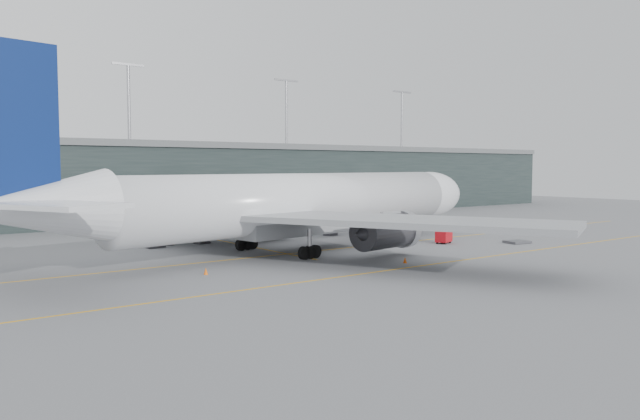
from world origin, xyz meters
TOP-DOWN VIEW (x-y plane):
  - ground at (0.00, 0.00)m, footprint 320.00×320.00m
  - taxiline_a at (0.00, -4.00)m, footprint 160.00×0.25m
  - taxiline_b at (0.00, -20.00)m, footprint 160.00×0.25m
  - taxiline_lead_main at (5.00, 20.00)m, footprint 0.25×60.00m
  - terminal at (-0.00, 58.00)m, footprint 240.00×36.00m
  - main_aircraft at (7.89, -2.66)m, footprint 74.79×69.44m
  - jet_bridge at (20.09, 22.35)m, footprint 10.91×43.86m
  - gse_cart at (27.91, -8.31)m, footprint 2.84×2.29m
  - baggage_dolly at (36.10, -14.25)m, footprint 3.44×2.93m
  - uld_a at (-5.49, 11.05)m, footprint 2.25×1.81m
  - uld_b at (-3.20, 12.66)m, footprint 2.15×1.94m
  - uld_c at (1.33, 11.29)m, footprint 2.19×1.91m
  - cone_nose at (33.05, -4.91)m, footprint 0.41×0.41m
  - cone_wing_stbd at (11.25, -17.64)m, footprint 0.41×0.41m
  - cone_wing_port at (10.41, 9.95)m, footprint 0.49×0.49m
  - cone_tail at (-9.38, -11.16)m, footprint 0.44×0.44m

SIDE VIEW (x-z plane):
  - ground at x=0.00m, z-range 0.00..0.00m
  - taxiline_a at x=0.00m, z-range 0.00..0.02m
  - taxiline_b at x=0.00m, z-range 0.00..0.02m
  - taxiline_lead_main at x=5.00m, z-range 0.00..0.02m
  - baggage_dolly at x=36.10m, z-range 0.03..0.34m
  - cone_nose at x=33.05m, z-range 0.00..0.65m
  - cone_wing_stbd at x=11.25m, z-range 0.00..0.66m
  - cone_tail at x=-9.38m, z-range 0.00..0.70m
  - cone_wing_port at x=10.41m, z-range 0.00..0.78m
  - uld_b at x=-3.20m, z-range 0.04..1.65m
  - uld_c at x=1.33m, z-range 0.04..1.77m
  - gse_cart at x=27.91m, z-range 0.09..1.77m
  - uld_a at x=-5.49m, z-range 0.05..2.09m
  - jet_bridge at x=20.09m, z-range 1.52..7.63m
  - main_aircraft at x=7.89m, z-range -4.61..16.42m
  - terminal at x=0.00m, z-range -6.88..22.12m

